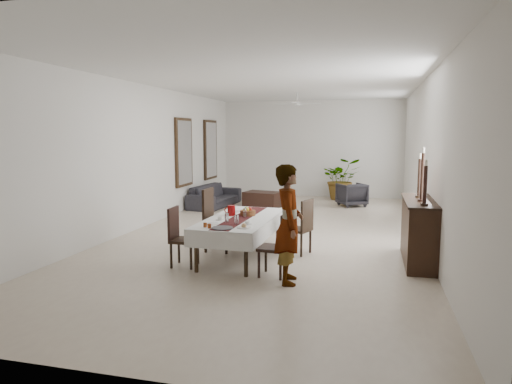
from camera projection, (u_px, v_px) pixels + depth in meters
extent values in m
cube|color=beige|center=(273.00, 233.00, 9.72)|extent=(6.00, 12.00, 0.00)
cube|color=white|center=(274.00, 80.00, 9.32)|extent=(6.00, 12.00, 0.02)
cube|color=silver|center=(311.00, 149.00, 15.29)|extent=(6.00, 0.02, 3.20)
cube|color=silver|center=(119.00, 195.00, 3.75)|extent=(6.00, 0.02, 3.20)
cube|color=silver|center=(143.00, 156.00, 10.26)|extent=(0.02, 12.00, 3.20)
cube|color=silver|center=(425.00, 160.00, 8.78)|extent=(0.02, 12.00, 3.20)
cube|color=black|center=(241.00, 219.00, 7.76)|extent=(0.96, 2.18, 0.05)
cylinder|color=black|center=(196.00, 252.00, 6.93)|extent=(0.06, 0.06, 0.63)
cylinder|color=black|center=(246.00, 256.00, 6.71)|extent=(0.06, 0.06, 0.63)
cylinder|color=black|center=(238.00, 226.00, 8.89)|extent=(0.06, 0.06, 0.63)
cylinder|color=black|center=(278.00, 228.00, 8.67)|extent=(0.06, 0.06, 0.63)
cube|color=silver|center=(241.00, 218.00, 7.75)|extent=(1.12, 2.35, 0.01)
cube|color=white|center=(213.00, 224.00, 7.91)|extent=(0.07, 2.32, 0.27)
cube|color=white|center=(271.00, 227.00, 7.63)|extent=(0.07, 2.32, 0.27)
cube|color=silver|center=(217.00, 241.00, 6.66)|extent=(1.06, 0.04, 0.27)
cube|color=white|center=(259.00, 214.00, 8.87)|extent=(1.06, 0.04, 0.27)
cube|color=#4E1617|center=(241.00, 217.00, 7.75)|extent=(0.37, 2.26, 0.00)
cylinder|color=#940A0B|center=(231.00, 210.00, 7.93)|extent=(0.14, 0.14, 0.18)
torus|color=maroon|center=(227.00, 210.00, 7.95)|extent=(0.11, 0.02, 0.11)
cylinder|color=silver|center=(237.00, 220.00, 7.15)|extent=(0.06, 0.06, 0.15)
cylinder|color=silver|center=(227.00, 218.00, 7.29)|extent=(0.06, 0.06, 0.15)
cylinder|color=white|center=(245.00, 213.00, 7.77)|extent=(0.06, 0.06, 0.15)
cylinder|color=silver|center=(247.00, 223.00, 7.16)|extent=(0.08, 0.08, 0.05)
cylinder|color=silver|center=(247.00, 224.00, 7.16)|extent=(0.14, 0.14, 0.01)
cylinder|color=white|center=(220.00, 218.00, 7.52)|extent=(0.08, 0.08, 0.05)
cylinder|color=white|center=(220.00, 220.00, 7.52)|extent=(0.14, 0.14, 0.01)
cylinder|color=silver|center=(244.00, 227.00, 6.90)|extent=(0.22, 0.22, 0.01)
sphere|color=tan|center=(244.00, 226.00, 6.89)|extent=(0.08, 0.08, 0.08)
cylinder|color=white|center=(212.00, 224.00, 7.18)|extent=(0.22, 0.22, 0.01)
cylinder|color=silver|center=(235.00, 212.00, 8.30)|extent=(0.22, 0.22, 0.01)
cylinder|color=#3B3B3F|center=(222.00, 228.00, 6.85)|extent=(0.32, 0.32, 0.02)
cylinder|color=#923915|center=(209.00, 226.00, 6.87)|extent=(0.06, 0.06, 0.07)
cylinder|color=#8D3E14|center=(205.00, 225.00, 6.95)|extent=(0.06, 0.06, 0.07)
cylinder|color=brown|center=(248.00, 213.00, 7.95)|extent=(0.27, 0.27, 0.09)
sphere|color=#AA1F11|center=(250.00, 209.00, 7.95)|extent=(0.08, 0.08, 0.08)
sphere|color=#508126|center=(246.00, 209.00, 7.98)|extent=(0.07, 0.07, 0.07)
sphere|color=gold|center=(247.00, 209.00, 7.90)|extent=(0.08, 0.08, 0.08)
cube|color=black|center=(273.00, 248.00, 6.74)|extent=(0.44, 0.44, 0.05)
cylinder|color=black|center=(280.00, 267.00, 6.56)|extent=(0.04, 0.04, 0.40)
cylinder|color=black|center=(287.00, 261.00, 6.87)|extent=(0.04, 0.04, 0.40)
cylinder|color=black|center=(259.00, 265.00, 6.67)|extent=(0.04, 0.04, 0.40)
cylinder|color=black|center=(266.00, 259.00, 6.98)|extent=(0.04, 0.04, 0.40)
cube|color=black|center=(285.00, 231.00, 6.64)|extent=(0.07, 0.40, 0.51)
cube|color=black|center=(297.00, 230.00, 8.01)|extent=(0.52, 0.52, 0.05)
cylinder|color=black|center=(301.00, 245.00, 7.80)|extent=(0.05, 0.05, 0.41)
cylinder|color=black|center=(310.00, 242.00, 8.08)|extent=(0.05, 0.05, 0.41)
cylinder|color=black|center=(284.00, 243.00, 7.99)|extent=(0.05, 0.05, 0.41)
cylinder|color=black|center=(294.00, 239.00, 8.27)|extent=(0.05, 0.05, 0.41)
cube|color=black|center=(307.00, 215.00, 7.87)|extent=(0.17, 0.40, 0.52)
cube|color=black|center=(184.00, 240.00, 7.24)|extent=(0.42, 0.42, 0.05)
cylinder|color=black|center=(179.00, 251.00, 7.46)|extent=(0.04, 0.04, 0.40)
cylinder|color=black|center=(171.00, 256.00, 7.14)|extent=(0.04, 0.04, 0.40)
cylinder|color=black|center=(198.00, 252.00, 7.39)|extent=(0.04, 0.04, 0.40)
cylinder|color=black|center=(191.00, 257.00, 7.08)|extent=(0.04, 0.04, 0.40)
cube|color=black|center=(173.00, 223.00, 7.24)|extent=(0.05, 0.40, 0.51)
cube|color=black|center=(219.00, 223.00, 8.20)|extent=(0.48, 0.48, 0.05)
cylinder|color=black|center=(213.00, 235.00, 8.47)|extent=(0.05, 0.05, 0.47)
cylinder|color=black|center=(206.00, 240.00, 8.10)|extent=(0.05, 0.05, 0.47)
cylinder|color=black|center=(233.00, 236.00, 8.37)|extent=(0.05, 0.05, 0.47)
cylinder|color=black|center=(226.00, 241.00, 7.99)|extent=(0.05, 0.05, 0.47)
cube|color=black|center=(208.00, 205.00, 8.21)|extent=(0.05, 0.48, 0.61)
imported|color=gray|center=(289.00, 224.00, 6.39)|extent=(0.51, 0.68, 1.68)
cube|color=black|center=(419.00, 232.00, 7.44)|extent=(0.45, 1.68, 1.01)
cube|color=black|center=(420.00, 201.00, 7.37)|extent=(0.49, 1.74, 0.03)
cylinder|color=black|center=(424.00, 204.00, 6.78)|extent=(0.11, 0.11, 0.03)
cylinder|color=black|center=(425.00, 185.00, 6.74)|extent=(0.06, 0.06, 0.56)
cylinder|color=silver|center=(426.00, 163.00, 6.70)|extent=(0.04, 0.04, 0.09)
cylinder|color=black|center=(421.00, 200.00, 7.21)|extent=(0.11, 0.11, 0.03)
cylinder|color=black|center=(422.00, 176.00, 7.16)|extent=(0.06, 0.06, 0.73)
cylinder|color=silver|center=(424.00, 150.00, 7.11)|extent=(0.04, 0.04, 0.09)
cylinder|color=black|center=(419.00, 196.00, 7.64)|extent=(0.11, 0.11, 0.03)
cylinder|color=black|center=(419.00, 177.00, 7.60)|extent=(0.06, 0.06, 0.62)
cylinder|color=silver|center=(420.00, 156.00, 7.55)|extent=(0.04, 0.04, 0.09)
imported|color=#29272C|center=(215.00, 196.00, 13.29)|extent=(1.03, 2.19, 0.62)
imported|color=#28262B|center=(352.00, 195.00, 13.30)|extent=(0.99, 1.00, 0.67)
cube|color=black|center=(263.00, 199.00, 13.12)|extent=(1.12, 0.86, 0.44)
imported|color=#2C5421|center=(341.00, 179.00, 14.58)|extent=(1.40, 1.28, 1.33)
cube|color=black|center=(184.00, 152.00, 12.36)|extent=(0.06, 1.05, 1.85)
cube|color=silver|center=(185.00, 152.00, 12.35)|extent=(0.01, 0.90, 1.70)
cube|color=black|center=(210.00, 150.00, 14.38)|extent=(0.06, 1.05, 1.85)
cube|color=white|center=(211.00, 150.00, 14.37)|extent=(0.01, 0.90, 1.70)
cylinder|color=silver|center=(297.00, 96.00, 12.21)|extent=(0.04, 0.04, 0.20)
cylinder|color=white|center=(297.00, 104.00, 12.24)|extent=(0.16, 0.16, 0.08)
cube|color=silver|center=(299.00, 105.00, 12.57)|extent=(0.10, 0.55, 0.01)
cube|color=white|center=(295.00, 103.00, 11.90)|extent=(0.10, 0.55, 0.01)
cube|color=silver|center=(310.00, 104.00, 12.15)|extent=(0.55, 0.10, 0.01)
cube|color=silver|center=(284.00, 104.00, 12.32)|extent=(0.55, 0.10, 0.01)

